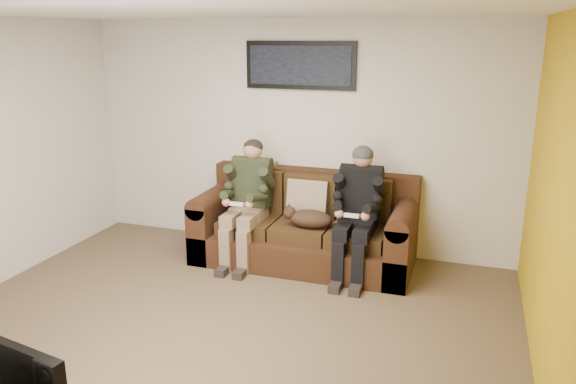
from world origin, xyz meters
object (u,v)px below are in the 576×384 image
(television, at_px, (5,380))
(sofa, at_px, (306,228))
(cat, at_px, (309,218))
(person_left, at_px, (248,194))
(person_right, at_px, (358,204))
(framed_poster, at_px, (300,65))

(television, bearing_deg, sofa, 94.06)
(sofa, xyz_separation_m, cat, (0.10, -0.25, 0.21))
(sofa, distance_m, person_left, 0.75)
(person_right, xyz_separation_m, television, (-1.01, -3.59, 0.05))
(cat, bearing_deg, television, -98.13)
(person_right, height_order, framed_poster, framed_poster)
(cat, relative_size, television, 0.57)
(person_left, relative_size, cat, 2.01)
(person_left, relative_size, person_right, 0.99)
(person_right, bearing_deg, person_left, -179.98)
(person_left, distance_m, framed_poster, 1.52)
(person_left, bearing_deg, television, -86.79)
(person_right, bearing_deg, sofa, 162.00)
(sofa, relative_size, television, 2.05)
(cat, bearing_deg, person_left, 175.75)
(person_right, relative_size, television, 1.16)
(sofa, distance_m, framed_poster, 1.79)
(framed_poster, distance_m, television, 4.37)
(framed_poster, bearing_deg, cat, -64.66)
(person_right, distance_m, framed_poster, 1.67)
(person_left, bearing_deg, cat, -4.25)
(cat, bearing_deg, sofa, 111.67)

